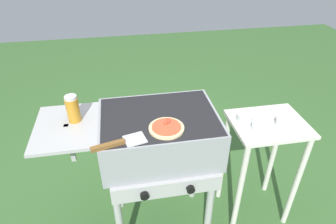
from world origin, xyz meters
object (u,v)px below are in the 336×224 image
Objects in this scene: pizza_pepperoni at (167,127)px; topping_bowl_near at (260,128)px; topping_bowl_far at (245,118)px; topping_bowl_middle at (285,123)px; prep_table at (263,151)px; grill at (157,138)px; spatula at (119,143)px; sauce_jar at (73,109)px.

pizza_pepperoni is 1.90× the size of topping_bowl_near.
pizza_pepperoni reaches higher than topping_bowl_far.
topping_bowl_far is at bearing 157.55° from topping_bowl_middle.
topping_bowl_middle is (0.07, -0.05, 0.24)m from prep_table.
prep_table is 0.26m from topping_bowl_middle.
prep_table is at bearing 0.37° from grill.
spatula is (-0.24, -0.08, -0.00)m from pizza_pepperoni.
sauce_jar is at bearing 175.90° from topping_bowl_middle.
grill reaches higher than topping_bowl_far.
sauce_jar reaches higher than topping_bowl_middle.
sauce_jar is (-0.46, 0.16, 0.06)m from pizza_pepperoni.
sauce_jar is 0.33m from spatula.
spatula is (0.22, -0.24, -0.06)m from sauce_jar.
topping_bowl_middle is at bearing 8.13° from topping_bowl_near.
spatula is (-0.20, -0.19, 0.15)m from grill.
grill reaches higher than topping_bowl_near.
prep_table is (0.64, 0.12, -0.36)m from pizza_pepperoni.
topping_bowl_near is (0.78, 0.13, -0.11)m from spatula.
topping_bowl_far is at bearing 17.83° from pizza_pepperoni.
pizza_pepperoni is 0.49m from sauce_jar.
prep_table is 7.21× the size of topping_bowl_middle.
grill is at bearing -179.63° from prep_table.
topping_bowl_near reaches higher than prep_table.
topping_bowl_middle is at bearing 5.88° from pizza_pepperoni.
prep_table is 0.28m from topping_bowl_far.
topping_bowl_near is at bearing -6.15° from sauce_jar.
topping_bowl_far reaches higher than prep_table.
sauce_jar is 0.19× the size of prep_table.
grill is 1.24× the size of prep_table.
grill is 0.19m from pizza_pepperoni.
prep_table is at bearing 146.96° from topping_bowl_middle.
topping_bowl_near is (-0.10, -0.07, 0.24)m from prep_table.
grill is at bearing -5.55° from sauce_jar.
pizza_pepperoni is (0.03, -0.12, 0.15)m from grill.
sauce_jar is 0.97m from topping_bowl_far.
spatula is 2.82× the size of topping_bowl_near.
prep_table is (1.10, -0.04, -0.42)m from sauce_jar.
sauce_jar is at bearing 174.45° from grill.
grill is 6.53× the size of sauce_jar.
topping_bowl_near is (0.54, 0.05, -0.11)m from pizza_pepperoni.
prep_table is 8.21× the size of topping_bowl_near.
spatula reaches higher than grill.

